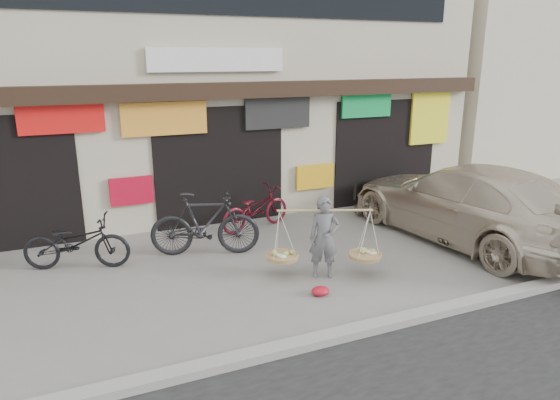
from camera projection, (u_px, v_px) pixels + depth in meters
name	position (u px, v px, depth m)	size (l,w,h in m)	color
ground	(280.00, 282.00, 8.66)	(70.00, 70.00, 0.00)	gray
kerb	(338.00, 335.00, 6.88)	(70.00, 0.25, 0.12)	gray
shophouse_block	(186.00, 69.00, 13.37)	(14.00, 6.32, 7.00)	#C1B69C
neighbor_east	(532.00, 72.00, 19.07)	(12.00, 7.00, 6.40)	beige
street_vendor	(324.00, 241.00, 8.70)	(1.92, 1.10, 1.46)	slate
bike_0	(76.00, 242.00, 9.09)	(0.66, 1.90, 1.00)	black
bike_1	(205.00, 224.00, 9.69)	(0.60, 2.11, 1.27)	black
bike_2	(255.00, 208.00, 11.21)	(0.63, 1.81, 0.95)	#5B0F1B
suv	(466.00, 202.00, 10.50)	(2.95, 5.82, 1.62)	beige
red_bag	(320.00, 291.00, 8.17)	(0.31, 0.25, 0.14)	red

